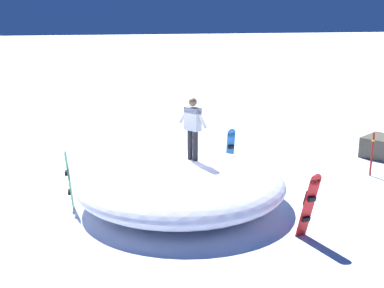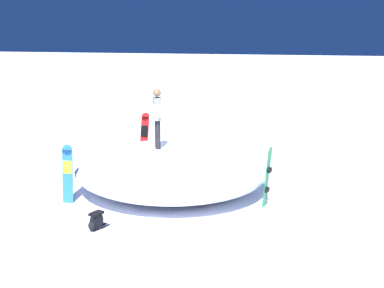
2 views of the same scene
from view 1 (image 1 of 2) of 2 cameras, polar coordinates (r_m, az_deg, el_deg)
name	(u,v)px [view 1 (image 1 of 2)]	position (r m, az deg, el deg)	size (l,w,h in m)	color
ground	(178,206)	(13.03, -1.69, -7.35)	(240.00, 240.00, 0.00)	white
snow_mound	(182,184)	(12.85, -1.22, -4.79)	(5.55, 5.28, 1.21)	white
snowboarder_standing	(193,125)	(12.64, 0.08, 2.31)	(0.58, 0.93, 1.69)	black
snowboard_primary_upright	(230,151)	(15.22, 4.57, -0.87)	(0.31, 0.24, 1.56)	#2672BF
snowboard_secondary_upright	(309,205)	(11.14, 13.74, -7.05)	(0.36, 0.51, 1.66)	red
snowboard_tertiary_upright	(69,179)	(12.95, -14.44, -4.06)	(0.20, 0.29, 1.61)	#1E8C47
backpack_near	(170,161)	(16.14, -2.67, -2.07)	(0.30, 0.59, 0.43)	black
trail_marker_pole	(372,153)	(16.21, 20.63, -1.00)	(0.10, 0.10, 1.42)	#A51E19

